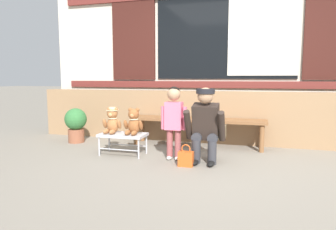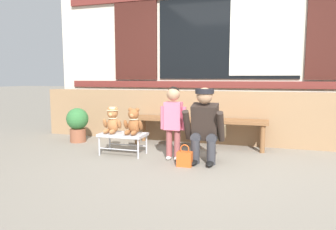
{
  "view_description": "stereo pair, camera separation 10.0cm",
  "coord_description": "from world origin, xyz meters",
  "views": [
    {
      "loc": [
        0.57,
        -3.61,
        1.07
      ],
      "look_at": [
        -0.62,
        0.48,
        0.55
      ],
      "focal_mm": 32.74,
      "sensor_mm": 36.0,
      "label": 1
    },
    {
      "loc": [
        0.66,
        -3.58,
        1.07
      ],
      "look_at": [
        -0.62,
        0.48,
        0.55
      ],
      "focal_mm": 32.74,
      "sensor_mm": 36.0,
      "label": 2
    }
  ],
  "objects": [
    {
      "name": "ground_plane",
      "position": [
        0.0,
        0.0,
        0.0
      ],
      "size": [
        60.0,
        60.0,
        0.0
      ],
      "primitive_type": "plane",
      "color": "gray"
    },
    {
      "name": "child_standing",
      "position": [
        -0.46,
        0.19,
        0.59
      ],
      "size": [
        0.35,
        0.18,
        0.96
      ],
      "color": "#994C4C",
      "rests_on": "ground"
    },
    {
      "name": "adult_crouching",
      "position": [
        -0.03,
        0.19,
        0.48
      ],
      "size": [
        0.5,
        0.49,
        0.95
      ],
      "color": "#333338",
      "rests_on": "ground"
    },
    {
      "name": "potted_plant",
      "position": [
        -2.3,
        0.78,
        0.32
      ],
      "size": [
        0.36,
        0.36,
        0.57
      ],
      "color": "brown",
      "rests_on": "ground"
    },
    {
      "name": "handbag_on_ground",
      "position": [
        -0.24,
        -0.07,
        0.1
      ],
      "size": [
        0.18,
        0.11,
        0.27
      ],
      "color": "#DB561E",
      "rests_on": "ground"
    },
    {
      "name": "teddy_bear_with_hat",
      "position": [
        -1.36,
        0.24,
        0.47
      ],
      "size": [
        0.28,
        0.27,
        0.36
      ],
      "color": "#A86B3D",
      "rests_on": "small_display_bench"
    },
    {
      "name": "wooden_bench_long",
      "position": [
        -0.31,
        1.06,
        0.37
      ],
      "size": [
        2.1,
        0.4,
        0.44
      ],
      "color": "brown",
      "rests_on": "ground"
    },
    {
      "name": "brick_low_wall",
      "position": [
        0.0,
        1.43,
        0.42
      ],
      "size": [
        6.48,
        0.25,
        0.85
      ],
      "primitive_type": "cube",
      "color": "#997551",
      "rests_on": "ground"
    },
    {
      "name": "teddy_bear_plain",
      "position": [
        -1.04,
        0.24,
        0.46
      ],
      "size": [
        0.28,
        0.26,
        0.36
      ],
      "color": "#93562D",
      "rests_on": "small_display_bench"
    },
    {
      "name": "small_display_bench",
      "position": [
        -1.2,
        0.23,
        0.27
      ],
      "size": [
        0.64,
        0.36,
        0.3
      ],
      "color": "#BCBCC1",
      "rests_on": "ground"
    },
    {
      "name": "shop_facade",
      "position": [
        0.0,
        1.94,
        1.69
      ],
      "size": [
        6.62,
        0.26,
        3.35
      ],
      "color": "beige",
      "rests_on": "ground"
    }
  ]
}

